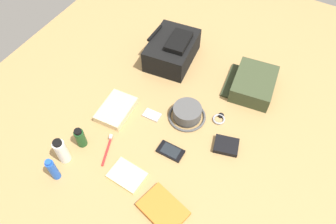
# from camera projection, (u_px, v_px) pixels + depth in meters

# --- Properties ---
(ground_plane) EXTENTS (2.64, 2.02, 0.02)m
(ground_plane) POSITION_uv_depth(u_px,v_px,m) (168.00, 118.00, 1.59)
(ground_plane) COLOR #A8834E
(ground_plane) RESTS_ON ground
(backpack) EXTENTS (0.33, 0.26, 0.16)m
(backpack) POSITION_uv_depth(u_px,v_px,m) (172.00, 50.00, 1.76)
(backpack) COLOR black
(backpack) RESTS_ON ground_plane
(toiletry_pouch) EXTENTS (0.28, 0.28, 0.09)m
(toiletry_pouch) POSITION_uv_depth(u_px,v_px,m) (253.00, 84.00, 1.65)
(toiletry_pouch) COLOR #384228
(toiletry_pouch) RESTS_ON ground_plane
(bucket_hat) EXTENTS (0.19, 0.19, 0.07)m
(bucket_hat) POSITION_uv_depth(u_px,v_px,m) (187.00, 113.00, 1.56)
(bucket_hat) COLOR #4D4D4D
(bucket_hat) RESTS_ON ground_plane
(deodorant_spray) EXTENTS (0.04, 0.04, 0.14)m
(deodorant_spray) POSITION_uv_depth(u_px,v_px,m) (53.00, 169.00, 1.34)
(deodorant_spray) COLOR blue
(deodorant_spray) RESTS_ON ground_plane
(toothpaste_tube) EXTENTS (0.05, 0.05, 0.14)m
(toothpaste_tube) POSITION_uv_depth(u_px,v_px,m) (62.00, 151.00, 1.39)
(toothpaste_tube) COLOR white
(toothpaste_tube) RESTS_ON ground_plane
(shampoo_bottle) EXTENTS (0.04, 0.04, 0.11)m
(shampoo_bottle) POSITION_uv_depth(u_px,v_px,m) (80.00, 138.00, 1.45)
(shampoo_bottle) COLOR #19471E
(shampoo_bottle) RESTS_ON ground_plane
(paperback_novel) EXTENTS (0.18, 0.22, 0.02)m
(paperback_novel) POSITION_uv_depth(u_px,v_px,m) (163.00, 209.00, 1.30)
(paperback_novel) COLOR orange
(paperback_novel) RESTS_ON ground_plane
(cell_phone) EXTENTS (0.07, 0.12, 0.01)m
(cell_phone) POSITION_uv_depth(u_px,v_px,m) (171.00, 151.00, 1.46)
(cell_phone) COLOR black
(cell_phone) RESTS_ON ground_plane
(media_player) EXTENTS (0.05, 0.09, 0.01)m
(media_player) POSITION_uv_depth(u_px,v_px,m) (152.00, 115.00, 1.58)
(media_player) COLOR #B7B7BC
(media_player) RESTS_ON ground_plane
(wristwatch) EXTENTS (0.07, 0.06, 0.01)m
(wristwatch) POSITION_uv_depth(u_px,v_px,m) (219.00, 119.00, 1.57)
(wristwatch) COLOR #99999E
(wristwatch) RESTS_ON ground_plane
(toothbrush) EXTENTS (0.16, 0.06, 0.02)m
(toothbrush) POSITION_uv_depth(u_px,v_px,m) (108.00, 148.00, 1.47)
(toothbrush) COLOR red
(toothbrush) RESTS_ON ground_plane
(wallet) EXTENTS (0.12, 0.13, 0.02)m
(wallet) POSITION_uv_depth(u_px,v_px,m) (226.00, 146.00, 1.47)
(wallet) COLOR black
(wallet) RESTS_ON ground_plane
(notepad) EXTENTS (0.12, 0.16, 0.02)m
(notepad) POSITION_uv_depth(u_px,v_px,m) (127.00, 175.00, 1.39)
(notepad) COLOR beige
(notepad) RESTS_ON ground_plane
(folded_towel) EXTENTS (0.21, 0.15, 0.04)m
(folded_towel) POSITION_uv_depth(u_px,v_px,m) (116.00, 110.00, 1.59)
(folded_towel) COLOR beige
(folded_towel) RESTS_ON ground_plane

